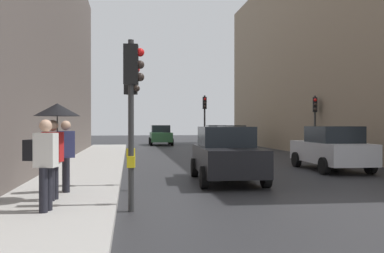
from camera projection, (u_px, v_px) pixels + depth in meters
The scene contains 15 objects.
ground_plane at pixel (372, 209), 8.82m from camera, with size 120.00×120.00×0.00m, color #28282B.
sidewalk_kerb at pixel (81, 176), 13.71m from camera, with size 2.69×40.00×0.16m, color #A8A5A0.
building_facade_right at pixel (384, 53), 26.84m from camera, with size 12.00×32.22×13.20m, color gray.
traffic_light_near_left at pixel (132, 93), 8.50m from camera, with size 0.44×0.27×3.61m.
traffic_light_mid_street at pixel (315, 115), 22.96m from camera, with size 0.33×0.45×3.47m.
traffic_light_near_right at pixel (131, 101), 11.18m from camera, with size 0.44×0.37×3.60m.
traffic_light_far_median at pixel (205, 113), 28.19m from camera, with size 0.24×0.43×3.85m.
car_green_estate at pixel (161, 135), 36.11m from camera, with size 2.05×4.22×1.76m.
car_dark_suv at pixel (226, 154), 13.03m from camera, with size 2.20×4.29×1.76m.
car_white_compact at pixel (216, 135), 37.87m from camera, with size 2.25×4.32×1.76m.
car_yellow_taxi at pixel (231, 137), 30.71m from camera, with size 2.27×4.33×1.76m.
car_silver_hatchback at pixel (331, 148), 16.13m from camera, with size 2.13×4.26×1.76m.
pedestrian_with_umbrella at pixel (56, 124), 8.93m from camera, with size 1.00×1.00×2.14m.
pedestrian_with_grey_backpack at pixel (64, 152), 10.02m from camera, with size 0.65×0.42×1.77m.
pedestrian_with_black_backpack at pixel (43, 159), 7.78m from camera, with size 0.65×0.41×1.77m.
Camera 1 is at (-5.22, -8.11, 1.83)m, focal length 37.91 mm.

